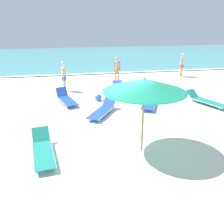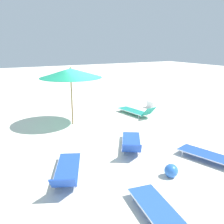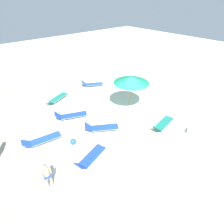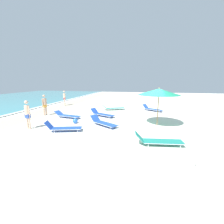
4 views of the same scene
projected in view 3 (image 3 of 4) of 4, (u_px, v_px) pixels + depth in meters
The scene contains 12 objects.
ground_plane at pixel (130, 117), 12.69m from camera, with size 60.00×60.00×0.16m.
beach_umbrella at pixel (131, 80), 12.54m from camera, with size 2.60×2.60×2.48m.
sun_lounger_under_umbrella at pixel (71, 115), 12.41m from camera, with size 1.45×2.25×0.59m.
sun_lounger_beside_umbrella at pixel (57, 98), 14.41m from camera, with size 1.43×2.33×0.54m.
sun_lounger_near_water_left at pixel (101, 127), 11.29m from camera, with size 1.66×2.14×0.57m.
sun_lounger_near_water_right at pixel (42, 139), 10.36m from camera, with size 0.95×2.25×0.50m.
sun_lounger_mid_beach_solo at pixel (90, 157), 9.20m from camera, with size 1.15×2.12×0.62m.
sun_lounger_mid_beach_pair_a at pixel (163, 124), 11.57m from camera, with size 0.89×2.24×0.59m.
sun_lounger_mid_beach_pair_b at pixel (92, 84), 16.70m from camera, with size 1.56×2.02×0.59m.
beachgoer_wading_adult at pixel (46, 173), 7.49m from camera, with size 0.27×0.44×1.76m.
beach_ball at pixel (73, 142), 10.25m from camera, with size 0.36×0.36×0.36m.
cooler_box at pixel (191, 131), 11.05m from camera, with size 0.43×0.55×0.37m.
Camera 3 is at (-6.87, 7.75, 7.39)m, focal length 28.00 mm.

